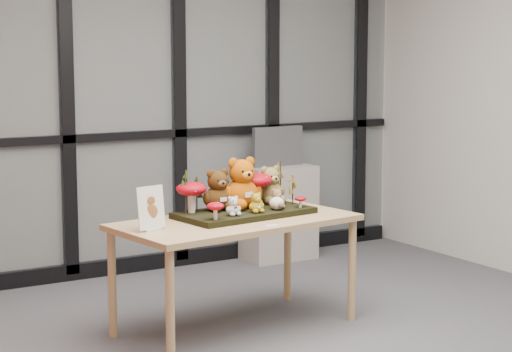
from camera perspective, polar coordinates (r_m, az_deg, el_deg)
room_shell at (r=4.81m, az=3.56°, el=7.52°), size 5.00×5.00×5.00m
glass_partition at (r=6.99m, az=-8.10°, el=5.46°), size 4.90×0.06×2.78m
display_table at (r=5.61m, az=-1.26°, el=-3.35°), size 1.54×0.90×0.68m
diorama_tray at (r=5.70m, az=-0.72°, el=-2.29°), size 0.88×0.52×0.04m
bear_pooh_yellow at (r=5.74m, az=-0.89°, el=-0.26°), size 0.30×0.27×0.35m
bear_brown_medium at (r=5.68m, az=-2.38°, el=-0.72°), size 0.24×0.22×0.28m
bear_tan_back at (r=5.93m, az=0.88°, el=-0.41°), size 0.22×0.21×0.26m
bear_small_yellow at (r=5.60m, az=0.00°, el=-1.58°), size 0.11×0.11×0.14m
bear_white_bow at (r=5.50m, az=-1.42°, el=-1.78°), size 0.11×0.10×0.13m
bear_beige_small at (r=5.75m, az=1.29°, el=-1.32°), size 0.12×0.11×0.14m
plush_cream_hedgehog at (r=5.70m, az=1.29°, el=-1.65°), size 0.07×0.07×0.09m
mushroom_back_left at (r=5.60m, az=-3.99°, el=-1.22°), size 0.19×0.19×0.21m
mushroom_back_right at (r=5.85m, az=0.02°, el=-0.70°), size 0.20×0.20×0.23m
mushroom_front_left at (r=5.38m, az=-2.51°, el=-2.10°), size 0.10×0.10×0.11m
mushroom_front_right at (r=5.79m, az=2.75°, el=-1.56°), size 0.07×0.07×0.08m
sprig_green_far_left at (r=5.55m, az=-4.35°, el=-0.99°), size 0.05×0.05×0.27m
sprig_green_mid_left at (r=5.66m, az=-3.66°, el=-1.09°), size 0.05×0.05×0.21m
sprig_dry_far_right at (r=5.97m, az=1.52°, el=-0.34°), size 0.05×0.05×0.27m
sprig_dry_mid_right at (r=5.90m, az=2.27°, el=-0.85°), size 0.05×0.05×0.19m
sprig_green_centre at (r=5.79m, az=-2.01°, el=-0.95°), size 0.05×0.05×0.20m
sign_holder at (r=5.26m, az=-6.48°, el=-2.14°), size 0.18×0.08×0.25m
label_card at (r=5.40m, az=0.98°, el=-3.05°), size 0.08×0.03×0.00m
cabinet at (r=7.50m, az=1.40°, el=-2.27°), size 0.57×0.33×0.76m
monitor at (r=7.43m, az=1.34°, el=1.84°), size 0.45×0.05×0.32m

